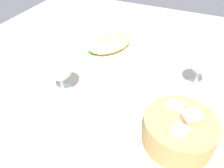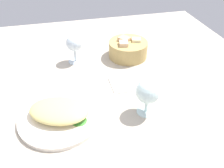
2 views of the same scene
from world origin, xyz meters
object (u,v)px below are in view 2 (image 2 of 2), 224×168
at_px(plate, 60,117).
at_px(bread_basket, 128,49).
at_px(wine_glass_far, 74,45).
at_px(folded_napkin, 120,83).
at_px(wine_glass_near, 148,93).

height_order(plate, bread_basket, bread_basket).
xyz_separation_m(bread_basket, wine_glass_far, (-0.24, 0.01, 0.04)).
bearing_deg(folded_napkin, bread_basket, -25.01).
distance_m(bread_basket, wine_glass_near, 0.37).
bearing_deg(wine_glass_far, plate, -104.44).
height_order(wine_glass_near, wine_glass_far, wine_glass_near).
bearing_deg(plate, bread_basket, 45.39).
distance_m(plate, wine_glass_near, 0.29).
distance_m(plate, bread_basket, 0.46).
relative_size(wine_glass_far, folded_napkin, 1.12).
distance_m(bread_basket, wine_glass_far, 0.24).
relative_size(bread_basket, wine_glass_near, 1.38).
height_order(bread_basket, wine_glass_far, wine_glass_far).
xyz_separation_m(bread_basket, wine_glass_near, (-0.05, -0.37, 0.04)).
bearing_deg(plate, wine_glass_far, 75.56).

